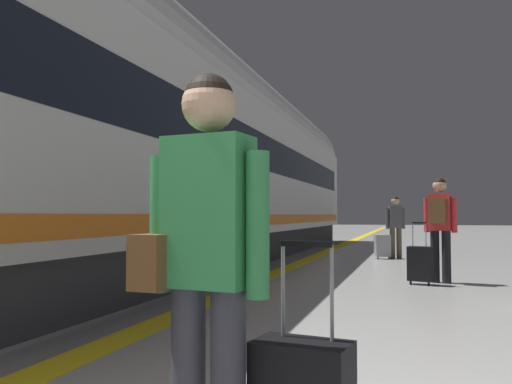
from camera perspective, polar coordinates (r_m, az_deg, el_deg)
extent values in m
cube|color=yellow|center=(10.98, 3.10, -8.25)|extent=(0.36, 80.00, 0.01)
cube|color=slate|center=(11.05, 1.47, -8.21)|extent=(0.60, 80.00, 0.01)
cube|color=#38383D|center=(9.48, -12.87, -7.01)|extent=(2.67, 28.48, 0.70)
cube|color=silver|center=(9.50, -12.77, 3.88)|extent=(2.90, 29.67, 2.90)
cylinder|color=silver|center=(9.75, -12.69, 12.08)|extent=(2.84, 29.08, 2.84)
cube|color=black|center=(9.55, -12.75, 5.96)|extent=(2.93, 27.89, 0.80)
cube|color=orange|center=(9.45, -12.83, -3.07)|extent=(2.94, 29.08, 0.24)
cube|color=gray|center=(14.09, -9.12, 0.78)|extent=(0.02, 0.90, 2.00)
cube|color=#338C4C|center=(2.11, -5.10, -2.10)|extent=(0.36, 0.24, 0.59)
cylinder|color=#338C4C|center=(2.01, 0.18, -3.50)|extent=(0.09, 0.09, 0.55)
cylinder|color=#338C4C|center=(2.22, -10.15, -3.36)|extent=(0.09, 0.09, 0.55)
sphere|color=tan|center=(2.16, -5.06, 9.26)|extent=(0.22, 0.22, 0.22)
sphere|color=black|center=(2.16, -5.06, 9.90)|extent=(0.20, 0.20, 0.20)
cube|color=brown|center=(2.20, -10.04, -7.24)|extent=(0.17, 0.29, 0.22)
cylinder|color=gray|center=(2.17, 8.10, -10.59)|extent=(0.02, 0.02, 0.38)
cylinder|color=gray|center=(2.24, 2.91, -10.35)|extent=(0.02, 0.02, 0.38)
cube|color=black|center=(2.18, 5.44, -5.54)|extent=(0.22, 0.06, 0.02)
cylinder|color=black|center=(9.33, 18.58, -6.54)|extent=(0.14, 0.14, 0.85)
cylinder|color=black|center=(9.29, 19.67, -6.55)|extent=(0.14, 0.14, 0.85)
cube|color=red|center=(9.29, 19.06, -2.04)|extent=(0.39, 0.30, 0.61)
cylinder|color=red|center=(9.36, 17.76, -2.37)|extent=(0.09, 0.09, 0.57)
cylinder|color=red|center=(9.24, 20.42, -2.33)|extent=(0.09, 0.09, 0.57)
sphere|color=tan|center=(9.30, 19.02, 0.66)|extent=(0.22, 0.22, 0.22)
sphere|color=black|center=(9.30, 19.02, 0.81)|extent=(0.21, 0.21, 0.21)
cube|color=brown|center=(9.14, 18.81, -1.91)|extent=(0.29, 0.22, 0.41)
cube|color=black|center=(8.96, 17.17, -7.33)|extent=(0.43, 0.32, 0.55)
cube|color=black|center=(9.08, 17.39, -7.70)|extent=(0.30, 0.11, 0.30)
cylinder|color=black|center=(8.97, 16.19, -9.29)|extent=(0.04, 0.06, 0.06)
cylinder|color=black|center=(8.89, 17.97, -9.33)|extent=(0.04, 0.06, 0.06)
cylinder|color=gray|center=(8.91, 16.39, -4.39)|extent=(0.02, 0.02, 0.38)
cylinder|color=gray|center=(8.85, 17.68, -4.39)|extent=(0.02, 0.02, 0.38)
cube|color=black|center=(8.88, 17.02, -3.16)|extent=(0.22, 0.09, 0.02)
cylinder|color=brown|center=(14.06, 14.37, -5.31)|extent=(0.13, 0.13, 0.79)
cylinder|color=brown|center=(14.11, 15.03, -5.29)|extent=(0.13, 0.13, 0.79)
cube|color=#4C4C51|center=(14.07, 14.67, -2.56)|extent=(0.36, 0.27, 0.56)
cylinder|color=#4C4C51|center=(14.02, 13.86, -2.76)|extent=(0.08, 0.08, 0.52)
cylinder|color=#4C4C51|center=(14.13, 15.47, -2.74)|extent=(0.08, 0.08, 0.52)
sphere|color=tan|center=(14.07, 14.66, -0.93)|extent=(0.21, 0.21, 0.21)
sphere|color=black|center=(14.07, 14.66, -0.83)|extent=(0.19, 0.19, 0.19)
cube|color=#9E9EA3|center=(13.91, 13.36, -5.60)|extent=(0.43, 0.34, 0.55)
cube|color=#9E9EA3|center=(14.03, 13.21, -5.85)|extent=(0.30, 0.13, 0.30)
cylinder|color=black|center=(13.83, 12.89, -6.88)|extent=(0.04, 0.06, 0.06)
cylinder|color=black|center=(13.92, 14.02, -6.84)|extent=(0.04, 0.06, 0.06)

